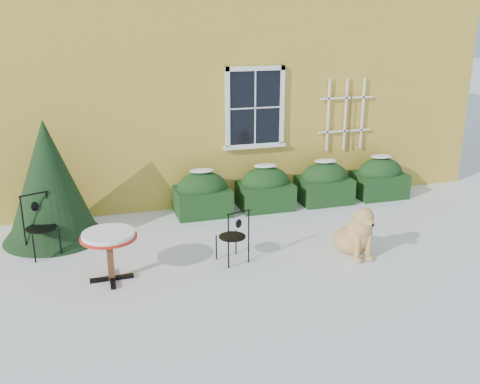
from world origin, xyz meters
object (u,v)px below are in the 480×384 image
object	(u,v)px
dog	(356,234)
bistro_table	(109,240)
evergreen_shrub	(50,192)
patio_chair_far	(40,225)
patio_chair_near	(234,236)

from	to	relation	value
dog	bistro_table	bearing A→B (deg)	174.09
evergreen_shrub	bistro_table	size ratio (longest dim) A/B	2.58
patio_chair_far	evergreen_shrub	bearing A→B (deg)	54.57
bistro_table	patio_chair_far	distance (m)	1.62
bistro_table	patio_chair_near	xyz separation A→B (m)	(1.88, 0.08, -0.18)
patio_chair_near	bistro_table	bearing A→B (deg)	-13.55
bistro_table	evergreen_shrub	bearing A→B (deg)	113.53
bistro_table	patio_chair_far	world-z (taller)	patio_chair_far
patio_chair_far	dog	bearing A→B (deg)	-38.59
patio_chair_far	dog	world-z (taller)	patio_chair_far
bistro_table	patio_chair_near	bearing A→B (deg)	2.52
patio_chair_near	dog	distance (m)	1.99
bistro_table	patio_chair_near	world-z (taller)	patio_chair_near
evergreen_shrub	patio_chair_near	world-z (taller)	evergreen_shrub
bistro_table	patio_chair_near	size ratio (longest dim) A/B	0.92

